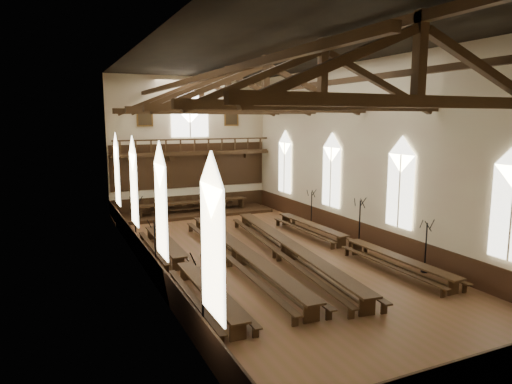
{
  "coord_description": "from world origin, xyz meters",
  "views": [
    {
      "loc": [
        -9.73,
        -20.17,
        6.9
      ],
      "look_at": [
        0.17,
        1.5,
        3.08
      ],
      "focal_mm": 32.0,
      "sensor_mm": 36.0,
      "label": 1
    }
  ],
  "objects_px": {
    "candelabrum_right_near": "(425,256)",
    "candelabrum_right_far": "(311,215)",
    "refectory_row_c": "(290,247)",
    "candelabrum_right_mid": "(359,231)",
    "refectory_row_b": "(240,252)",
    "high_table": "(193,203)",
    "refectory_row_d": "(349,241)",
    "candelabrum_left_mid": "(155,255)",
    "candelabrum_left_near": "(203,311)",
    "candelabrum_left_far": "(136,229)",
    "refectory_row_a": "(182,264)",
    "dais": "(193,213)"
  },
  "relations": [
    {
      "from": "refectory_row_c",
      "to": "candelabrum_left_near",
      "type": "height_order",
      "value": "candelabrum_left_near"
    },
    {
      "from": "refectory_row_a",
      "to": "candelabrum_right_near",
      "type": "xyz_separation_m",
      "value": [
        10.13,
        -4.21,
        0.22
      ]
    },
    {
      "from": "candelabrum_left_mid",
      "to": "candelabrum_right_mid",
      "type": "relative_size",
      "value": 0.91
    },
    {
      "from": "refectory_row_b",
      "to": "high_table",
      "type": "xyz_separation_m",
      "value": [
        1.22,
        11.92,
        0.29
      ]
    },
    {
      "from": "refectory_row_a",
      "to": "dais",
      "type": "relative_size",
      "value": 1.23
    },
    {
      "from": "refectory_row_b",
      "to": "dais",
      "type": "bearing_deg",
      "value": 84.14
    },
    {
      "from": "dais",
      "to": "refectory_row_b",
      "type": "bearing_deg",
      "value": -95.86
    },
    {
      "from": "refectory_row_d",
      "to": "high_table",
      "type": "bearing_deg",
      "value": 111.04
    },
    {
      "from": "refectory_row_d",
      "to": "candelabrum_right_mid",
      "type": "relative_size",
      "value": 5.29
    },
    {
      "from": "dais",
      "to": "candelabrum_left_near",
      "type": "height_order",
      "value": "candelabrum_left_near"
    },
    {
      "from": "candelabrum_left_mid",
      "to": "candelabrum_right_near",
      "type": "xyz_separation_m",
      "value": [
        11.1,
        -5.28,
        0.0
      ]
    },
    {
      "from": "refectory_row_a",
      "to": "refectory_row_b",
      "type": "height_order",
      "value": "refectory_row_b"
    },
    {
      "from": "dais",
      "to": "candelabrum_right_far",
      "type": "bearing_deg",
      "value": -48.86
    },
    {
      "from": "refectory_row_d",
      "to": "high_table",
      "type": "height_order",
      "value": "high_table"
    },
    {
      "from": "refectory_row_d",
      "to": "refectory_row_c",
      "type": "bearing_deg",
      "value": 177.0
    },
    {
      "from": "candelabrum_right_near",
      "to": "candelabrum_right_far",
      "type": "distance_m",
      "value": 9.86
    },
    {
      "from": "candelabrum_left_far",
      "to": "high_table",
      "type": "bearing_deg",
      "value": 50.26
    },
    {
      "from": "candelabrum_left_far",
      "to": "dais",
      "type": "bearing_deg",
      "value": 50.26
    },
    {
      "from": "refectory_row_b",
      "to": "candelabrum_right_far",
      "type": "xyz_separation_m",
      "value": [
        7.13,
        5.16,
        0.16
      ]
    },
    {
      "from": "refectory_row_b",
      "to": "high_table",
      "type": "relative_size",
      "value": 1.77
    },
    {
      "from": "candelabrum_left_near",
      "to": "refectory_row_d",
      "type": "bearing_deg",
      "value": 30.77
    },
    {
      "from": "refectory_row_b",
      "to": "refectory_row_d",
      "type": "relative_size",
      "value": 1.05
    },
    {
      "from": "candelabrum_left_far",
      "to": "candelabrum_left_near",
      "type": "bearing_deg",
      "value": -90.0
    },
    {
      "from": "candelabrum_left_mid",
      "to": "candelabrum_right_far",
      "type": "relative_size",
      "value": 1.0
    },
    {
      "from": "refectory_row_c",
      "to": "candelabrum_left_mid",
      "type": "height_order",
      "value": "candelabrum_left_mid"
    },
    {
      "from": "dais",
      "to": "high_table",
      "type": "xyz_separation_m",
      "value": [
        0.0,
        0.0,
        0.77
      ]
    },
    {
      "from": "candelabrum_right_mid",
      "to": "candelabrum_right_far",
      "type": "relative_size",
      "value": 1.1
    },
    {
      "from": "candelabrum_left_near",
      "to": "refectory_row_c",
      "type": "bearing_deg",
      "value": 43.15
    },
    {
      "from": "candelabrum_right_mid",
      "to": "dais",
      "type": "bearing_deg",
      "value": 116.62
    },
    {
      "from": "refectory_row_c",
      "to": "candelabrum_right_mid",
      "type": "distance_m",
      "value": 4.6
    },
    {
      "from": "candelabrum_left_far",
      "to": "candelabrum_right_mid",
      "type": "bearing_deg",
      "value": -26.49
    },
    {
      "from": "refectory_row_a",
      "to": "refectory_row_c",
      "type": "relative_size",
      "value": 0.93
    },
    {
      "from": "refectory_row_d",
      "to": "candelabrum_left_mid",
      "type": "distance_m",
      "value": 10.03
    },
    {
      "from": "high_table",
      "to": "candelabrum_right_mid",
      "type": "relative_size",
      "value": 3.13
    },
    {
      "from": "candelabrum_left_near",
      "to": "candelabrum_right_far",
      "type": "distance_m",
      "value": 16.05
    },
    {
      "from": "candelabrum_left_near",
      "to": "candelabrum_right_mid",
      "type": "height_order",
      "value": "candelabrum_left_near"
    },
    {
      "from": "refectory_row_b",
      "to": "refectory_row_c",
      "type": "distance_m",
      "value": 2.57
    },
    {
      "from": "candelabrum_left_mid",
      "to": "candelabrum_left_far",
      "type": "xyz_separation_m",
      "value": [
        -0.0,
        5.09,
        0.08
      ]
    },
    {
      "from": "high_table",
      "to": "candelabrum_left_mid",
      "type": "xyz_separation_m",
      "value": [
        -5.2,
        -11.34,
        -0.13
      ]
    },
    {
      "from": "candelabrum_right_near",
      "to": "refectory_row_c",
      "type": "bearing_deg",
      "value": 136.17
    },
    {
      "from": "refectory_row_b",
      "to": "dais",
      "type": "distance_m",
      "value": 11.99
    },
    {
      "from": "candelabrum_left_far",
      "to": "candelabrum_right_far",
      "type": "bearing_deg",
      "value": -2.63
    },
    {
      "from": "refectory_row_c",
      "to": "candelabrum_right_far",
      "type": "distance_m",
      "value": 7.13
    },
    {
      "from": "refectory_row_a",
      "to": "candelabrum_right_mid",
      "type": "distance_m",
      "value": 10.16
    },
    {
      "from": "refectory_row_b",
      "to": "candelabrum_right_near",
      "type": "distance_m",
      "value": 8.54
    },
    {
      "from": "refectory_row_d",
      "to": "candelabrum_left_mid",
      "type": "height_order",
      "value": "candelabrum_left_mid"
    },
    {
      "from": "refectory_row_c",
      "to": "refectory_row_d",
      "type": "height_order",
      "value": "refectory_row_c"
    },
    {
      "from": "refectory_row_a",
      "to": "refectory_row_d",
      "type": "xyz_separation_m",
      "value": [
        9.0,
        -0.0,
        0.01
      ]
    },
    {
      "from": "refectory_row_a",
      "to": "candelabrum_left_near",
      "type": "distance_m",
      "value": 6.02
    },
    {
      "from": "dais",
      "to": "refectory_row_d",
      "type": "bearing_deg",
      "value": -68.96
    }
  ]
}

